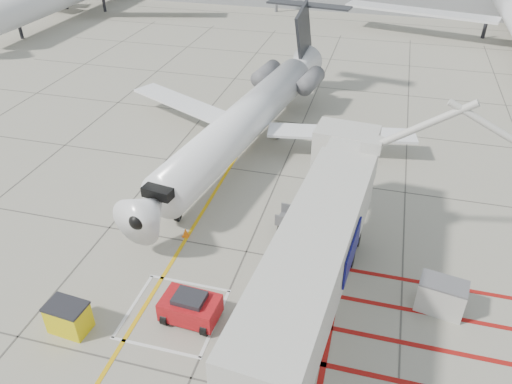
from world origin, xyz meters
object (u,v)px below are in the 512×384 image
(jet_bridge, at_px, (311,269))
(regional_jet, at_px, (230,113))
(pushback_tug, at_px, (190,307))
(spill_bin, at_px, (68,317))

(jet_bridge, bearing_deg, regional_jet, 125.25)
(jet_bridge, bearing_deg, pushback_tug, -168.15)
(regional_jet, bearing_deg, pushback_tug, -71.21)
(regional_jet, height_order, jet_bridge, regional_jet)
(regional_jet, bearing_deg, spill_bin, -90.40)
(pushback_tug, relative_size, spill_bin, 1.50)
(jet_bridge, distance_m, spill_bin, 10.70)
(regional_jet, distance_m, jet_bridge, 14.88)
(pushback_tug, bearing_deg, spill_bin, -154.89)
(regional_jet, bearing_deg, jet_bridge, -51.03)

